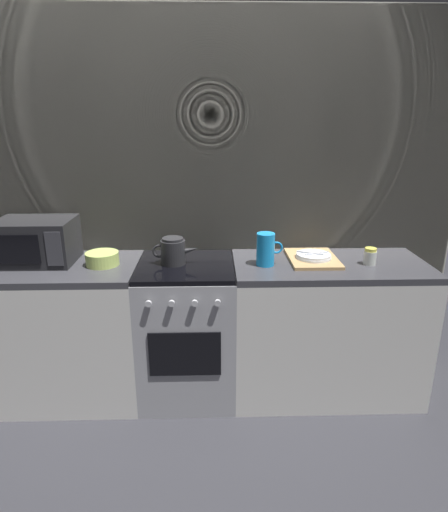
# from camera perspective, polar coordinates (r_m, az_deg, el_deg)

# --- Properties ---
(ground_plane) EXTENTS (8.00, 8.00, 0.00)m
(ground_plane) POSITION_cam_1_polar(r_m,az_deg,el_deg) (3.10, -4.58, -17.00)
(ground_plane) COLOR #2D2D33
(back_wall) EXTENTS (3.60, 0.05, 2.40)m
(back_wall) POSITION_cam_1_polar(r_m,az_deg,el_deg) (2.92, -4.87, 6.61)
(back_wall) COLOR #B2AD9E
(back_wall) RESTS_ON ground_plane
(counter_left) EXTENTS (1.20, 0.60, 0.90)m
(counter_left) POSITION_cam_1_polar(r_m,az_deg,el_deg) (3.05, -22.18, -9.17)
(counter_left) COLOR silver
(counter_left) RESTS_ON ground_plane
(stove_unit) EXTENTS (0.60, 0.63, 0.90)m
(stove_unit) POSITION_cam_1_polar(r_m,az_deg,el_deg) (2.86, -4.81, -9.62)
(stove_unit) COLOR #9E9EA3
(stove_unit) RESTS_ON ground_plane
(counter_right) EXTENTS (1.20, 0.60, 0.90)m
(counter_right) POSITION_cam_1_polar(r_m,az_deg,el_deg) (2.95, 13.16, -9.15)
(counter_right) COLOR silver
(counter_right) RESTS_ON ground_plane
(microwave) EXTENTS (0.46, 0.35, 0.27)m
(microwave) POSITION_cam_1_polar(r_m,az_deg,el_deg) (2.91, -23.44, 1.80)
(microwave) COLOR black
(microwave) RESTS_ON counter_left
(kettle) EXTENTS (0.28, 0.15, 0.17)m
(kettle) POSITION_cam_1_polar(r_m,az_deg,el_deg) (2.67, -6.68, 0.63)
(kettle) COLOR #262628
(kettle) RESTS_ON stove_unit
(mixing_bowl) EXTENTS (0.20, 0.20, 0.08)m
(mixing_bowl) POSITION_cam_1_polar(r_m,az_deg,el_deg) (2.75, -15.70, -0.35)
(mixing_bowl) COLOR #B7D166
(mixing_bowl) RESTS_ON counter_left
(pitcher) EXTENTS (0.16, 0.11, 0.20)m
(pitcher) POSITION_cam_1_polar(r_m,az_deg,el_deg) (2.64, 5.51, 0.89)
(pitcher) COLOR #198CD8
(pitcher) RESTS_ON counter_right
(dish_pile) EXTENTS (0.30, 0.40, 0.06)m
(dish_pile) POSITION_cam_1_polar(r_m,az_deg,el_deg) (2.79, 11.59, -0.19)
(dish_pile) COLOR tan
(dish_pile) RESTS_ON counter_right
(spice_jar) EXTENTS (0.08, 0.08, 0.10)m
(spice_jar) POSITION_cam_1_polar(r_m,az_deg,el_deg) (2.80, 18.63, -0.05)
(spice_jar) COLOR silver
(spice_jar) RESTS_ON counter_right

